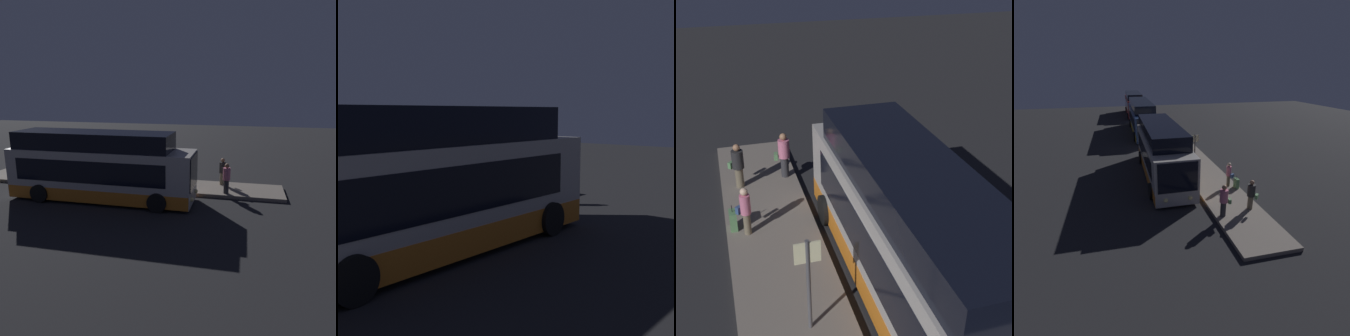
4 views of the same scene
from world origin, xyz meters
The scene contains 8 objects.
ground centered at (0.00, 0.00, 0.00)m, with size 80.00×80.00×0.00m, color #232326.
platform centered at (0.00, 3.01, 0.10)m, with size 20.00×2.82×0.20m.
bus_lead centered at (-0.17, -0.05, 1.71)m, with size 10.43×2.86×3.83m.
passenger_boarding centered at (6.33, 3.75, 1.10)m, with size 0.67×0.67×1.70m.
passenger_waiting centered at (3.25, 3.78, 1.08)m, with size 0.57×0.54×1.62m.
passenger_with_bags centered at (6.68, 2.02, 1.15)m, with size 0.48×0.64×1.77m.
suitcase centered at (3.62, 4.17, 0.52)m, with size 0.43×0.22×0.87m.
sign_post centered at (-1.08, 2.73, 1.79)m, with size 0.10×0.61×2.53m.
Camera 2 is at (-8.00, -9.05, 3.71)m, focal length 50.00 mm.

